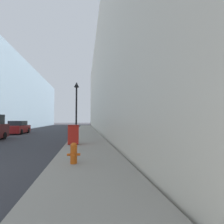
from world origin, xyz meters
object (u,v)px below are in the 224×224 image
Objects in this scene: parked_sedan_near at (18,128)px; lamppost at (76,102)px; trash_bin at (73,134)px; fire_hydrant at (74,152)px.

lamppost is at bearing -44.95° from parked_sedan_near.
lamppost is at bearing 90.54° from trash_bin.
trash_bin is at bearing -57.05° from parked_sedan_near.
parked_sedan_near is (-7.64, 11.78, -0.05)m from trash_bin.
trash_bin is at bearing -89.46° from lamppost.
lamppost reaches higher than trash_bin.
parked_sedan_near is at bearing 135.05° from lamppost.
parked_sedan_near is at bearing 122.95° from trash_bin.
trash_bin is 4.91m from lamppost.
parked_sedan_near is (-7.99, 16.96, 0.21)m from fire_hydrant.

